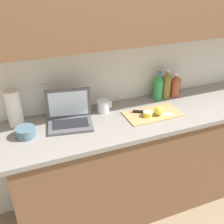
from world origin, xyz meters
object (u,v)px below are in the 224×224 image
object	(u,v)px
bottle_oil_tall	(166,85)
cutting_board	(153,114)
lemon_half_cut	(148,114)
knife	(146,112)
paper_towel_roll	(14,108)
bottle_green_soda	(175,86)
bottle_water_clear	(158,87)
laptop	(70,116)
measuring_cup	(103,106)
bowl_white	(25,132)
lemon_whole_beside	(159,111)

from	to	relation	value
bottle_oil_tall	cutting_board	bearing A→B (deg)	-138.17
lemon_half_cut	knife	bearing A→B (deg)	80.38
lemon_half_cut	paper_towel_roll	world-z (taller)	paper_towel_roll
bottle_green_soda	bottle_water_clear	distance (m)	0.17
laptop	lemon_half_cut	world-z (taller)	laptop
cutting_board	knife	xyz separation A→B (m)	(-0.05, 0.02, 0.01)
cutting_board	paper_towel_roll	bearing A→B (deg)	166.68
measuring_cup	paper_towel_roll	distance (m)	0.65
bottle_water_clear	paper_towel_roll	bearing A→B (deg)	179.44
bottle_oil_tall	paper_towel_roll	xyz separation A→B (m)	(-1.22, 0.01, 0.01)
laptop	knife	size ratio (longest dim) A/B	1.26
measuring_cup	bottle_green_soda	bearing A→B (deg)	2.94
knife	bottle_oil_tall	bearing A→B (deg)	62.66
knife	paper_towel_roll	distance (m)	0.95
knife	cutting_board	bearing A→B (deg)	2.83
knife	bowl_white	xyz separation A→B (m)	(-0.88, 0.03, 0.02)
bowl_white	paper_towel_roll	bearing A→B (deg)	102.61
lemon_whole_beside	bottle_water_clear	xyz separation A→B (m)	(0.14, 0.26, 0.07)
lemon_whole_beside	bowl_white	xyz separation A→B (m)	(-0.96, 0.09, -0.01)
laptop	paper_towel_roll	world-z (taller)	paper_towel_roll
lemon_half_cut	bottle_green_soda	bearing A→B (deg)	31.76
knife	bowl_white	bearing A→B (deg)	-152.55
laptop	bottle_oil_tall	size ratio (longest dim) A/B	1.35
cutting_board	bottle_water_clear	size ratio (longest dim) A/B	1.77
knife	measuring_cup	bearing A→B (deg)	179.58
laptop	lemon_whole_beside	xyz separation A→B (m)	(0.64, -0.15, -0.02)
bottle_green_soda	measuring_cup	size ratio (longest dim) A/B	1.77
lemon_whole_beside	cutting_board	bearing A→B (deg)	123.83
bottle_oil_tall	lemon_half_cut	bearing A→B (deg)	-141.23
knife	bottle_water_clear	bearing A→B (deg)	71.20
laptop	bowl_white	distance (m)	0.32
bottle_oil_tall	paper_towel_roll	world-z (taller)	paper_towel_roll
lemon_half_cut	lemon_whole_beside	xyz separation A→B (m)	(0.08, -0.02, 0.02)
bottle_green_soda	paper_towel_roll	size ratio (longest dim) A/B	0.79
cutting_board	paper_towel_roll	world-z (taller)	paper_towel_roll
lemon_half_cut	bottle_water_clear	bearing A→B (deg)	47.30
lemon_half_cut	bowl_white	world-z (taller)	bowl_white
laptop	lemon_half_cut	size ratio (longest dim) A/B	5.00
cutting_board	bowl_white	bearing A→B (deg)	176.91
bottle_water_clear	knife	bearing A→B (deg)	-137.93
bottle_water_clear	measuring_cup	distance (m)	0.50
cutting_board	measuring_cup	world-z (taller)	measuring_cup
laptop	bottle_oil_tall	xyz separation A→B (m)	(0.86, 0.11, 0.06)
cutting_board	lemon_whole_beside	bearing A→B (deg)	-56.17
lemon_whole_beside	bottle_green_soda	size ratio (longest dim) A/B	0.33
laptop	bottle_green_soda	world-z (taller)	laptop
laptop	lemon_half_cut	bearing A→B (deg)	-2.75
cutting_board	paper_towel_roll	distance (m)	1.01
knife	measuring_cup	xyz separation A→B (m)	(-0.28, 0.16, 0.03)
bottle_oil_tall	measuring_cup	size ratio (longest dim) A/B	2.20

